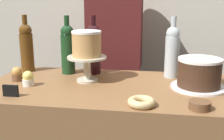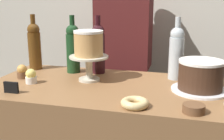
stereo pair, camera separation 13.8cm
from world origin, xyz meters
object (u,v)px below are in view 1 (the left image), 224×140
object	(u,v)px
wine_bottle_amber	(27,47)
cookie_stack	(200,105)
cake_stand_pedestal	(87,65)
cupcake_lemon	(28,79)
wine_bottle_green	(68,48)
cupcake_caramel	(17,74)
barista_figure	(115,68)
wine_bottle_dark_red	(94,48)
donut_glazed	(142,102)
wine_bottle_clear	(172,51)
chocolate_round_cake	(199,72)
price_sign_chalkboard	(11,91)
white_layer_cake	(87,44)

from	to	relation	value
wine_bottle_amber	cookie_stack	size ratio (longest dim) A/B	3.87
cake_stand_pedestal	cupcake_lemon	world-z (taller)	cake_stand_pedestal
wine_bottle_green	wine_bottle_amber	bearing A→B (deg)	177.22
cake_stand_pedestal	cupcake_caramel	xyz separation A→B (m)	(-0.36, -0.05, -0.05)
cookie_stack	barista_figure	xyz separation A→B (m)	(-0.46, 0.82, -0.07)
wine_bottle_dark_red	donut_glazed	bearing A→B (deg)	-57.39
cupcake_lemon	cookie_stack	xyz separation A→B (m)	(0.79, -0.18, -0.02)
barista_figure	wine_bottle_dark_red	bearing A→B (deg)	-100.50
wine_bottle_green	wine_bottle_clear	xyz separation A→B (m)	(0.57, 0.01, 0.00)
wine_bottle_clear	barista_figure	size ratio (longest dim) A/B	0.20
chocolate_round_cake	wine_bottle_dark_red	world-z (taller)	wine_bottle_dark_red
wine_bottle_clear	cupcake_caramel	distance (m)	0.82
cupcake_caramel	cupcake_lemon	distance (m)	0.12
wine_bottle_green	donut_glazed	size ratio (longest dim) A/B	2.91
donut_glazed	price_sign_chalkboard	world-z (taller)	price_sign_chalkboard
chocolate_round_cake	cookie_stack	size ratio (longest dim) A/B	2.43
wine_bottle_dark_red	barista_figure	xyz separation A→B (m)	(0.07, 0.36, -0.20)
cake_stand_pedestal	wine_bottle_clear	xyz separation A→B (m)	(0.43, 0.15, 0.06)
wine_bottle_amber	donut_glazed	size ratio (longest dim) A/B	2.91
wine_bottle_amber	donut_glazed	distance (m)	0.83
chocolate_round_cake	price_sign_chalkboard	size ratio (longest dim) A/B	2.92
cupcake_caramel	cake_stand_pedestal	bearing A→B (deg)	7.64
chocolate_round_cake	wine_bottle_clear	size ratio (longest dim) A/B	0.63
cupcake_caramel	barista_figure	xyz separation A→B (m)	(0.43, 0.57, -0.09)
cupcake_lemon	donut_glazed	bearing A→B (deg)	-17.86
wine_bottle_green	wine_bottle_dark_red	world-z (taller)	same
white_layer_cake	cookie_stack	distance (m)	0.63
cake_stand_pedestal	cookie_stack	bearing A→B (deg)	-30.13
white_layer_cake	cookie_stack	world-z (taller)	white_layer_cake
cake_stand_pedestal	wine_bottle_clear	world-z (taller)	wine_bottle_clear
cupcake_lemon	barista_figure	xyz separation A→B (m)	(0.33, 0.64, -0.09)
cupcake_caramel	barista_figure	distance (m)	0.72
wine_bottle_amber	barista_figure	bearing A→B (deg)	38.70
cupcake_caramel	wine_bottle_amber	bearing A→B (deg)	99.25
wine_bottle_clear	cupcake_lemon	bearing A→B (deg)	-158.85
wine_bottle_amber	wine_bottle_clear	xyz separation A→B (m)	(0.82, -0.00, 0.00)
wine_bottle_green	wine_bottle_dark_red	distance (m)	0.15
donut_glazed	price_sign_chalkboard	bearing A→B (deg)	177.68
wine_bottle_dark_red	cupcake_lemon	bearing A→B (deg)	-133.35
donut_glazed	barista_figure	bearing A→B (deg)	105.64
cake_stand_pedestal	wine_bottle_dark_red	xyz separation A→B (m)	(-0.00, 0.16, 0.06)
cake_stand_pedestal	cookie_stack	distance (m)	0.61
cupcake_lemon	donut_glazed	distance (m)	0.59
cake_stand_pedestal	chocolate_round_cake	world-z (taller)	chocolate_round_cake
cake_stand_pedestal	white_layer_cake	bearing A→B (deg)	165.96
chocolate_round_cake	barista_figure	bearing A→B (deg)	131.41
cake_stand_pedestal	wine_bottle_green	bearing A→B (deg)	135.96
chocolate_round_cake	cupcake_lemon	distance (m)	0.82
cake_stand_pedestal	cookie_stack	xyz separation A→B (m)	(0.52, -0.30, -0.07)
cookie_stack	barista_figure	size ratio (longest dim) A/B	0.05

